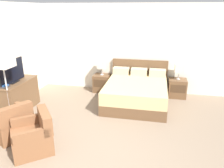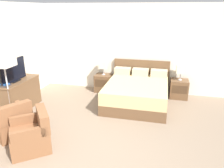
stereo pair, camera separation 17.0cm
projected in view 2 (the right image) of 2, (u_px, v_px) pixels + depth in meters
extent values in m
plane|color=#84705B|center=(88.00, 162.00, 3.81)|extent=(11.02, 11.02, 0.00)
cube|color=silver|center=(126.00, 49.00, 6.76)|extent=(6.65, 0.06, 2.69)
cube|color=silver|center=(1.00, 59.00, 5.38)|extent=(0.06, 5.47, 2.69)
cube|color=brown|center=(136.00, 99.00, 6.06)|extent=(1.64, 1.92, 0.28)
cube|color=#D6BC7F|center=(137.00, 89.00, 5.96)|extent=(1.62, 1.90, 0.33)
cube|color=brown|center=(141.00, 76.00, 6.84)|extent=(1.71, 0.05, 1.04)
cube|color=#C6B28E|center=(123.00, 71.00, 6.72)|extent=(0.48, 0.28, 0.20)
cube|color=#C6B28E|center=(140.00, 72.00, 6.60)|extent=(0.48, 0.28, 0.20)
cube|color=#C6B28E|center=(159.00, 73.00, 6.47)|extent=(0.48, 0.28, 0.20)
cube|color=brown|center=(104.00, 83.00, 6.97)|extent=(0.51, 0.45, 0.55)
cube|color=#473120|center=(102.00, 83.00, 6.75)|extent=(0.43, 0.01, 0.24)
cube|color=brown|center=(179.00, 89.00, 6.46)|extent=(0.51, 0.45, 0.55)
cube|color=#473120|center=(179.00, 90.00, 6.24)|extent=(0.43, 0.01, 0.24)
cylinder|color=#B7B7BC|center=(103.00, 74.00, 6.88)|extent=(0.11, 0.11, 0.02)
cylinder|color=#B7B7BC|center=(103.00, 71.00, 6.84)|extent=(0.02, 0.02, 0.20)
cube|color=beige|center=(103.00, 64.00, 6.77)|extent=(0.25, 0.25, 0.25)
cylinder|color=#B7B7BC|center=(180.00, 80.00, 6.37)|extent=(0.11, 0.11, 0.02)
cylinder|color=#B7B7BC|center=(180.00, 76.00, 6.33)|extent=(0.02, 0.02, 0.20)
cube|color=beige|center=(181.00, 69.00, 6.26)|extent=(0.25, 0.25, 0.25)
cube|color=brown|center=(19.00, 95.00, 5.68)|extent=(0.51, 1.21, 0.80)
cube|color=brown|center=(17.00, 81.00, 5.55)|extent=(0.53, 1.24, 0.02)
cube|color=black|center=(15.00, 81.00, 5.47)|extent=(0.18, 0.28, 0.02)
cube|color=black|center=(13.00, 70.00, 5.37)|extent=(0.04, 0.91, 0.56)
cube|color=black|center=(14.00, 70.00, 5.37)|extent=(0.01, 0.88, 0.53)
cube|color=#383333|center=(5.00, 85.00, 5.12)|extent=(0.21, 0.21, 0.04)
cube|color=#234C8E|center=(5.00, 84.00, 5.12)|extent=(0.22, 0.18, 0.03)
cube|color=brown|center=(12.00, 125.00, 4.60)|extent=(0.93, 0.93, 0.40)
cube|color=brown|center=(14.00, 113.00, 4.30)|extent=(0.48, 0.67, 0.36)
cube|color=brown|center=(23.00, 108.00, 4.71)|extent=(0.59, 0.39, 0.18)
cube|color=brown|center=(30.00, 140.00, 4.10)|extent=(0.95, 0.95, 0.40)
cube|color=brown|center=(43.00, 119.00, 4.08)|extent=(0.54, 0.63, 0.36)
cube|color=brown|center=(29.00, 134.00, 3.75)|extent=(0.55, 0.46, 0.18)
cube|color=brown|center=(27.00, 119.00, 4.25)|extent=(0.55, 0.46, 0.18)
cylinder|color=#B7B7BC|center=(13.00, 120.00, 5.22)|extent=(0.28, 0.28, 0.02)
cylinder|color=#B7B7BC|center=(9.00, 94.00, 5.00)|extent=(0.03, 0.03, 1.30)
cube|color=beige|center=(3.00, 60.00, 4.75)|extent=(0.39, 0.39, 0.27)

